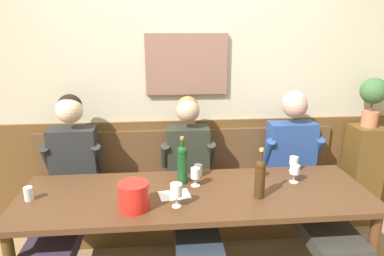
% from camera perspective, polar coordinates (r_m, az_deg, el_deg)
% --- Properties ---
extents(room_wall_back, '(6.80, 0.12, 2.80)m').
position_cam_1_polar(room_wall_back, '(3.19, -1.12, 8.12)').
color(room_wall_back, beige).
rests_on(room_wall_back, ground).
extents(wood_wainscot_panel, '(6.80, 0.03, 1.02)m').
position_cam_1_polar(wood_wainscot_panel, '(3.38, -0.97, -7.13)').
color(wood_wainscot_panel, brown).
rests_on(wood_wainscot_panel, ground).
extents(wall_bench, '(2.77, 0.42, 0.94)m').
position_cam_1_polar(wall_bench, '(3.30, -0.67, -12.23)').
color(wall_bench, brown).
rests_on(wall_bench, ground).
extents(dining_table, '(2.47, 0.78, 0.73)m').
position_cam_1_polar(dining_table, '(2.53, 0.57, -12.06)').
color(dining_table, '#4F311C').
rests_on(dining_table, ground).
extents(person_right_seat, '(0.49, 1.24, 1.33)m').
position_cam_1_polar(person_right_seat, '(2.92, -19.93, -8.97)').
color(person_right_seat, '#262832').
rests_on(person_right_seat, ground).
extents(person_left_seat, '(0.47, 1.23, 1.29)m').
position_cam_1_polar(person_left_seat, '(2.83, -0.21, -9.31)').
color(person_left_seat, '#2D333B').
rests_on(person_left_seat, ground).
extents(person_center_right_seat, '(0.53, 1.24, 1.32)m').
position_cam_1_polar(person_center_right_seat, '(3.05, 17.96, -8.01)').
color(person_center_right_seat, '#2F282E').
rests_on(person_center_right_seat, ground).
extents(ice_bucket, '(0.20, 0.20, 0.18)m').
position_cam_1_polar(ice_bucket, '(2.28, -9.58, -11.00)').
color(ice_bucket, red).
rests_on(ice_bucket, dining_table).
extents(wine_bottle_clear_water, '(0.07, 0.07, 0.36)m').
position_cam_1_polar(wine_bottle_clear_water, '(2.41, 11.13, -7.93)').
color(wine_bottle_clear_water, '#3F2611').
rests_on(wine_bottle_clear_water, dining_table).
extents(wine_bottle_amber_mid, '(0.08, 0.08, 0.36)m').
position_cam_1_polar(wine_bottle_amber_mid, '(2.57, -1.61, -5.80)').
color(wine_bottle_amber_mid, '#15441D').
rests_on(wine_bottle_amber_mid, dining_table).
extents(wine_glass_center_rear, '(0.07, 0.07, 0.14)m').
position_cam_1_polar(wine_glass_center_rear, '(2.71, 16.54, -6.72)').
color(wine_glass_center_rear, silver).
rests_on(wine_glass_center_rear, dining_table).
extents(wine_glass_left_end, '(0.08, 0.08, 0.16)m').
position_cam_1_polar(wine_glass_left_end, '(2.27, -2.62, -10.33)').
color(wine_glass_left_end, silver).
rests_on(wine_glass_left_end, dining_table).
extents(wine_glass_center_front, '(0.07, 0.07, 0.12)m').
position_cam_1_polar(wine_glass_center_front, '(2.92, 16.42, -5.30)').
color(wine_glass_center_front, silver).
rests_on(wine_glass_center_front, dining_table).
extents(wine_glass_near_bucket, '(0.07, 0.07, 0.16)m').
position_cam_1_polar(wine_glass_near_bucket, '(2.71, -1.73, -5.60)').
color(wine_glass_near_bucket, silver).
rests_on(wine_glass_near_bucket, dining_table).
extents(wine_glass_mid_left, '(0.07, 0.07, 0.14)m').
position_cam_1_polar(wine_glass_mid_left, '(2.55, 0.56, -7.60)').
color(wine_glass_mid_left, silver).
rests_on(wine_glass_mid_left, dining_table).
extents(water_tumbler_left, '(0.06, 0.06, 0.09)m').
position_cam_1_polar(water_tumbler_left, '(2.62, -25.32, -9.74)').
color(water_tumbler_left, silver).
rests_on(water_tumbler_left, dining_table).
extents(water_tumbler_center, '(0.06, 0.06, 0.09)m').
position_cam_1_polar(water_tumbler_center, '(2.73, 0.99, -6.98)').
color(water_tumbler_center, silver).
rests_on(water_tumbler_center, dining_table).
extents(water_tumbler_right, '(0.06, 0.06, 0.08)m').
position_cam_1_polar(water_tumbler_right, '(2.77, 11.28, -7.05)').
color(water_tumbler_right, silver).
rests_on(water_tumbler_right, dining_table).
extents(tasting_sheet_left_guest, '(0.23, 0.18, 0.00)m').
position_cam_1_polar(tasting_sheet_left_guest, '(2.46, -2.89, -10.93)').
color(tasting_sheet_left_guest, white).
rests_on(tasting_sheet_left_guest, dining_table).
extents(corner_pedestal, '(0.28, 0.28, 0.97)m').
position_cam_1_polar(corner_pedestal, '(3.75, 26.09, -6.89)').
color(corner_pedestal, brown).
rests_on(corner_pedestal, ground).
extents(potted_plant, '(0.24, 0.24, 0.45)m').
position_cam_1_polar(potted_plant, '(3.54, 27.65, 4.67)').
color(potted_plant, '#B16943').
rests_on(potted_plant, corner_pedestal).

